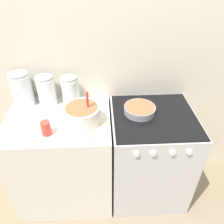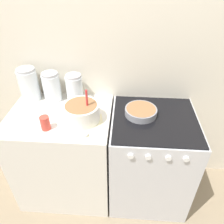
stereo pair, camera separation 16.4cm
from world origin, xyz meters
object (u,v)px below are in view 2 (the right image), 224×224
Objects in this scene: storage_jar_right at (75,90)px; storage_jar_left at (29,86)px; mixing_bowl at (82,112)px; baking_pan at (141,111)px; tin_can at (45,123)px; storage_jar_middle at (52,88)px; stove at (149,159)px.

storage_jar_left is at bearing 180.00° from storage_jar_right.
mixing_bowl is 1.11× the size of storage_jar_right.
storage_jar_left is at bearing 150.79° from mixing_bowl.
baking_pan is 0.57m from storage_jar_right.
baking_pan is 2.35× the size of tin_can.
storage_jar_left reaches higher than storage_jar_right.
storage_jar_middle is 1.04× the size of storage_jar_right.
mixing_bowl is 0.29m from storage_jar_right.
tin_can is (-0.24, -0.12, -0.03)m from mixing_bowl.
baking_pan is 0.71m from tin_can.
storage_jar_middle is 0.19m from storage_jar_right.
baking_pan reaches higher than stove.
storage_jar_middle is at bearing 167.01° from baking_pan.
baking_pan is at bearing -17.29° from storage_jar_right.
storage_jar_middle is at bearing 180.00° from storage_jar_right.
baking_pan is (-0.11, 0.04, 0.48)m from stove.
stove is at bearing -14.11° from storage_jar_middle.
mixing_bowl is at bearing -68.63° from storage_jar_right.
stove is 1.20m from storage_jar_left.
storage_jar_right is at bearing 162.71° from baking_pan.
storage_jar_right is 2.26× the size of tin_can.
storage_jar_middle is at bearing 0.00° from storage_jar_left.
storage_jar_left is (-0.49, 0.27, 0.04)m from mixing_bowl.
storage_jar_right is (-0.66, 0.21, 0.55)m from stove.
tin_can is (0.25, -0.39, -0.07)m from storage_jar_left.
baking_pan is at bearing 17.88° from tin_can.
mixing_bowl is 0.27m from tin_can.
tin_can is (-0.79, -0.18, 0.50)m from stove.
storage_jar_right is (0.19, -0.00, -0.00)m from storage_jar_middle.
tin_can is at bearing -162.12° from baking_pan.
stove is 3.22× the size of storage_jar_left.
stove is 1.03m from storage_jar_middle.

